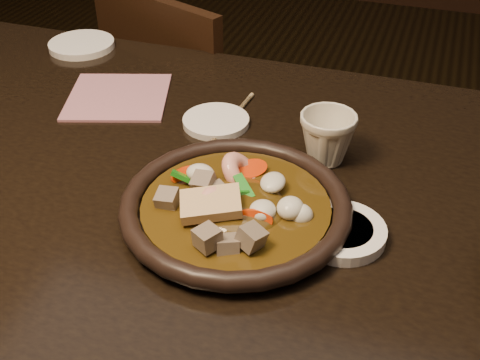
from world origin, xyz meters
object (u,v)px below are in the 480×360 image
(chair, at_px, (197,130))
(tea_cup, at_px, (327,136))
(table, at_px, (152,230))
(plate, at_px, (236,207))

(chair, distance_m, tea_cup, 0.72)
(table, height_order, tea_cup, tea_cup)
(plate, bearing_deg, table, 172.00)
(tea_cup, bearing_deg, table, -146.18)
(table, height_order, plate, plate)
(table, bearing_deg, tea_cup, 33.82)
(table, relative_size, tea_cup, 19.54)
(table, xyz_separation_m, chair, (-0.19, 0.63, -0.23))
(table, distance_m, chair, 0.69)
(chair, distance_m, plate, 0.79)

